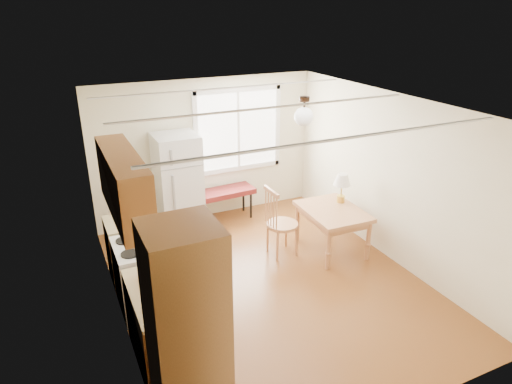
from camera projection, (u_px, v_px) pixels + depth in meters
room_shell at (270, 202)px, 5.95m from camera, size 4.60×5.60×2.62m
kitchen_run at (154, 285)px, 4.90m from camera, size 0.65×3.40×2.20m
window_unit at (238, 130)px, 8.14m from camera, size 1.64×0.05×1.51m
pendant_light at (304, 116)px, 6.18m from camera, size 0.26×0.26×0.40m
refrigerator at (178, 184)px, 7.62m from camera, size 0.70×0.73×1.70m
bench at (221, 194)px, 8.13m from camera, size 1.24×0.52×0.56m
dining_table at (332, 215)px, 7.08m from camera, size 0.88×1.15×0.70m
chair at (276, 218)px, 6.91m from camera, size 0.49×0.49×1.11m
table_lamp at (342, 182)px, 7.18m from camera, size 0.27×0.27×0.48m
coffee_maker at (160, 289)px, 4.52m from camera, size 0.20×0.24×0.33m
kettle at (148, 269)px, 4.88m from camera, size 0.13×0.13×0.25m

